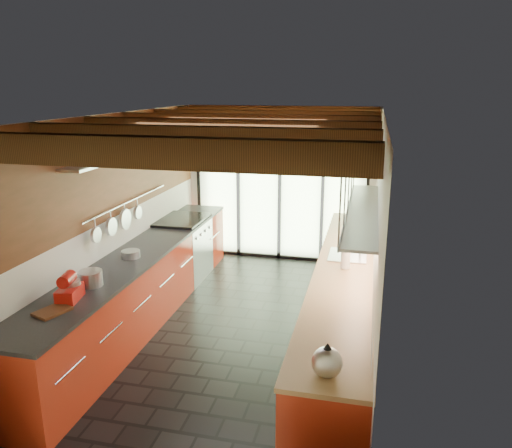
# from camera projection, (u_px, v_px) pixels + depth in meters

# --- Properties ---
(ground) EXTENTS (5.50, 5.50, 0.00)m
(ground) POSITION_uv_depth(u_px,v_px,m) (239.00, 328.00, 6.22)
(ground) COLOR black
(ground) RESTS_ON ground
(room_shell) EXTENTS (5.50, 5.50, 5.50)m
(room_shell) POSITION_uv_depth(u_px,v_px,m) (237.00, 199.00, 5.77)
(room_shell) COLOR silver
(room_shell) RESTS_ON ground
(ceiling_beams) EXTENTS (3.14, 5.06, 4.90)m
(ceiling_beams) POSITION_uv_depth(u_px,v_px,m) (245.00, 126.00, 5.91)
(ceiling_beams) COLOR #593316
(ceiling_beams) RESTS_ON ground
(glass_door) EXTENTS (2.95, 0.10, 2.90)m
(glass_door) POSITION_uv_depth(u_px,v_px,m) (280.00, 164.00, 8.30)
(glass_door) COLOR #C6EAAD
(glass_door) RESTS_ON ground
(left_counter) EXTENTS (0.68, 5.00, 0.92)m
(left_counter) POSITION_uv_depth(u_px,v_px,m) (142.00, 285.00, 6.38)
(left_counter) COLOR #B72E17
(left_counter) RESTS_ON ground
(range_stove) EXTENTS (0.66, 0.90, 0.97)m
(range_stove) POSITION_uv_depth(u_px,v_px,m) (184.00, 249.00, 7.73)
(range_stove) COLOR silver
(range_stove) RESTS_ON ground
(right_counter) EXTENTS (0.68, 5.00, 0.92)m
(right_counter) POSITION_uv_depth(u_px,v_px,m) (344.00, 304.00, 5.82)
(right_counter) COLOR #B72E17
(right_counter) RESTS_ON ground
(sink_assembly) EXTENTS (0.45, 0.52, 0.43)m
(sink_assembly) POSITION_uv_depth(u_px,v_px,m) (349.00, 253.00, 6.05)
(sink_assembly) COLOR silver
(sink_assembly) RESTS_ON right_counter
(upper_cabinets_right) EXTENTS (0.34, 3.00, 3.00)m
(upper_cabinets_right) POSITION_uv_depth(u_px,v_px,m) (365.00, 183.00, 5.69)
(upper_cabinets_right) COLOR silver
(upper_cabinets_right) RESTS_ON ground
(left_wall_fixtures) EXTENTS (0.28, 2.60, 0.96)m
(left_wall_fixtures) POSITION_uv_depth(u_px,v_px,m) (126.00, 173.00, 6.17)
(left_wall_fixtures) COLOR silver
(left_wall_fixtures) RESTS_ON ground
(stand_mixer) EXTENTS (0.24, 0.34, 0.29)m
(stand_mixer) POSITION_uv_depth(u_px,v_px,m) (70.00, 289.00, 4.81)
(stand_mixer) COLOR red
(stand_mixer) RESTS_ON left_counter
(pot_large) EXTENTS (0.33, 0.33, 0.16)m
(pot_large) POSITION_uv_depth(u_px,v_px,m) (90.00, 278.00, 5.15)
(pot_large) COLOR silver
(pot_large) RESTS_ON left_counter
(pot_small) EXTENTS (0.28, 0.28, 0.09)m
(pot_small) POSITION_uv_depth(u_px,v_px,m) (131.00, 254.00, 6.00)
(pot_small) COLOR silver
(pot_small) RESTS_ON left_counter
(cutting_board) EXTENTS (0.30, 0.35, 0.03)m
(cutting_board) POSITION_uv_depth(u_px,v_px,m) (52.00, 311.00, 4.56)
(cutting_board) COLOR brown
(cutting_board) RESTS_ON left_counter
(kettle) EXTENTS (0.28, 0.31, 0.26)m
(kettle) POSITION_uv_depth(u_px,v_px,m) (327.00, 360.00, 3.55)
(kettle) COLOR silver
(kettle) RESTS_ON right_counter
(paper_towel) EXTENTS (0.13, 0.13, 0.28)m
(paper_towel) POSITION_uv_depth(u_px,v_px,m) (346.00, 258.00, 5.63)
(paper_towel) COLOR white
(paper_towel) RESTS_ON right_counter
(soap_bottle) EXTENTS (0.10, 0.10, 0.19)m
(soap_bottle) POSITION_uv_depth(u_px,v_px,m) (351.00, 232.00, 6.73)
(soap_bottle) COLOR silver
(soap_bottle) RESTS_ON right_counter
(bowl) EXTENTS (0.24, 0.24, 0.05)m
(bowl) POSITION_uv_depth(u_px,v_px,m) (351.00, 232.00, 6.95)
(bowl) COLOR silver
(bowl) RESTS_ON right_counter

